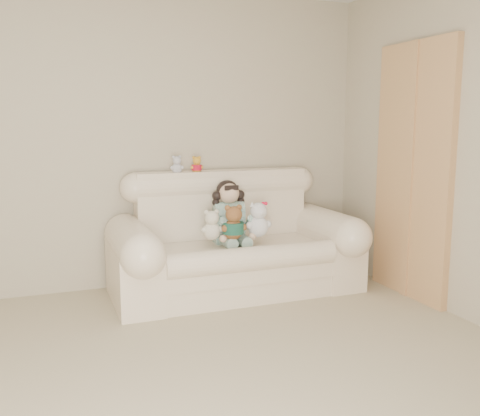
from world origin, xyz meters
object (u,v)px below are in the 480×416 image
sofa (236,233)px  seated_child (229,211)px  white_cat (258,216)px  cream_teddy (212,222)px  brown_teddy (233,219)px

sofa → seated_child: size_ratio=3.80×
white_cat → cream_teddy: white_cat is taller
sofa → white_cat: 0.26m
seated_child → white_cat: (0.19, -0.21, -0.02)m
seated_child → brown_teddy: bearing=-94.5°
seated_child → cream_teddy: seated_child is taller
sofa → cream_teddy: (-0.25, -0.09, 0.13)m
sofa → white_cat: bearing=-39.8°
sofa → seated_child: 0.20m
cream_teddy → brown_teddy: bearing=-6.4°
seated_child → brown_teddy: size_ratio=1.62×
brown_teddy → cream_teddy: bearing=136.3°
seated_child → white_cat: seated_child is taller
seated_child → white_cat: 0.28m
white_cat → sofa: bearing=162.8°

